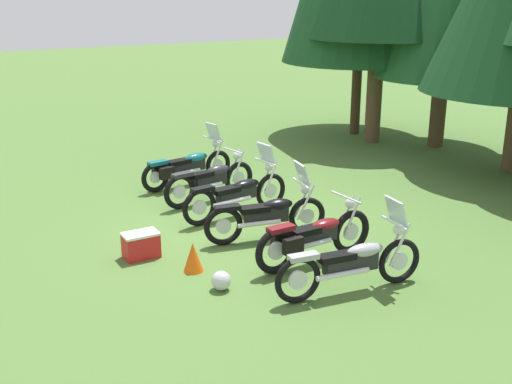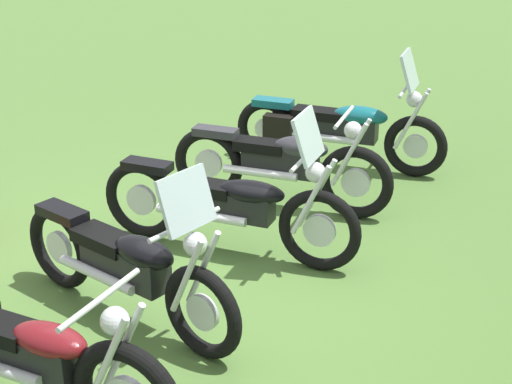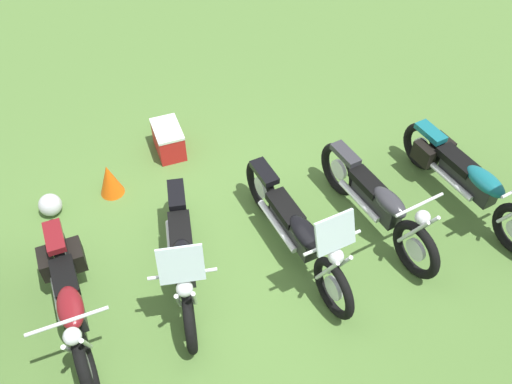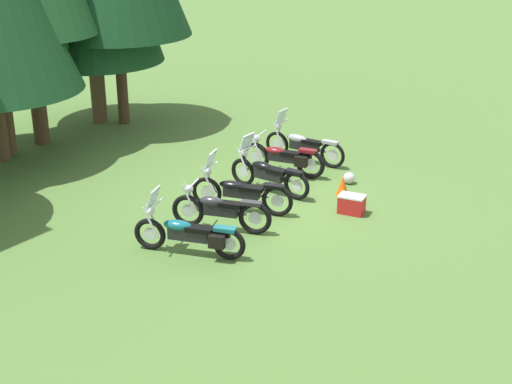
{
  "view_description": "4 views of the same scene",
  "coord_description": "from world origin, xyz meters",
  "px_view_note": "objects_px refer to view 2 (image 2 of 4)",
  "views": [
    {
      "loc": [
        9.3,
        -5.57,
        4.23
      ],
      "look_at": [
        -0.33,
        0.37,
        0.56
      ],
      "focal_mm": 43.65,
      "sensor_mm": 36.0,
      "label": 1
    },
    {
      "loc": [
        5.21,
        3.42,
        3.46
      ],
      "look_at": [
        -0.4,
        0.57,
        0.77
      ],
      "focal_mm": 60.0,
      "sensor_mm": 36.0,
      "label": 2
    },
    {
      "loc": [
        1.26,
        3.71,
        5.39
      ],
      "look_at": [
        -0.46,
        -0.48,
        0.56
      ],
      "focal_mm": 38.47,
      "sensor_mm": 36.0,
      "label": 3
    },
    {
      "loc": [
        -14.59,
        -6.1,
        6.7
      ],
      "look_at": [
        -0.79,
        -0.26,
        0.58
      ],
      "focal_mm": 51.14,
      "sensor_mm": 36.0,
      "label": 4
    }
  ],
  "objects_px": {
    "motorcycle_1": "(282,164)",
    "motorcycle_2": "(230,203)",
    "motorcycle_0": "(337,127)",
    "motorcycle_3": "(128,264)",
    "motorcycle_4": "(21,353)"
  },
  "relations": [
    {
      "from": "motorcycle_0",
      "to": "motorcycle_2",
      "type": "relative_size",
      "value": 0.98
    },
    {
      "from": "motorcycle_1",
      "to": "motorcycle_4",
      "type": "height_order",
      "value": "motorcycle_4"
    },
    {
      "from": "motorcycle_3",
      "to": "motorcycle_4",
      "type": "relative_size",
      "value": 0.99
    },
    {
      "from": "motorcycle_3",
      "to": "motorcycle_2",
      "type": "bearing_deg",
      "value": 96.2
    },
    {
      "from": "motorcycle_1",
      "to": "motorcycle_3",
      "type": "xyz_separation_m",
      "value": [
        2.41,
        -0.13,
        0.02
      ]
    },
    {
      "from": "motorcycle_2",
      "to": "motorcycle_3",
      "type": "bearing_deg",
      "value": -101.35
    },
    {
      "from": "motorcycle_0",
      "to": "motorcycle_2",
      "type": "xyz_separation_m",
      "value": [
        2.37,
        -0.03,
        0.02
      ]
    },
    {
      "from": "motorcycle_1",
      "to": "motorcycle_2",
      "type": "relative_size",
      "value": 0.92
    },
    {
      "from": "motorcycle_1",
      "to": "motorcycle_2",
      "type": "height_order",
      "value": "motorcycle_2"
    },
    {
      "from": "motorcycle_4",
      "to": "motorcycle_2",
      "type": "bearing_deg",
      "value": 87.86
    },
    {
      "from": "motorcycle_2",
      "to": "motorcycle_4",
      "type": "xyz_separation_m",
      "value": [
        2.57,
        -0.08,
        -0.01
      ]
    },
    {
      "from": "motorcycle_0",
      "to": "motorcycle_3",
      "type": "distance_m",
      "value": 3.69
    },
    {
      "from": "motorcycle_0",
      "to": "motorcycle_1",
      "type": "distance_m",
      "value": 1.28
    },
    {
      "from": "motorcycle_2",
      "to": "motorcycle_4",
      "type": "bearing_deg",
      "value": -96.72
    },
    {
      "from": "motorcycle_0",
      "to": "motorcycle_3",
      "type": "relative_size",
      "value": 1.05
    }
  ]
}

